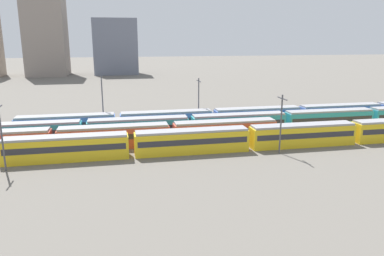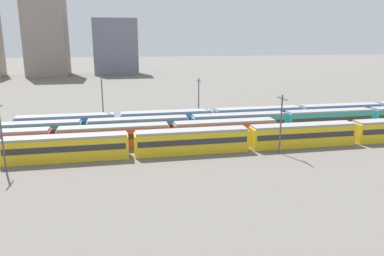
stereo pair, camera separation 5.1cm
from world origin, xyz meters
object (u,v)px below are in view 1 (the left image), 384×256
(train_track_1, at_px, (114,136))
(catenary_pole_3, at_px, (199,99))
(train_track_3, at_px, (257,116))
(catenary_pole_0, at_px, (281,121))
(train_track_2, at_px, (285,121))
(catenary_pole_1, at_px, (103,100))
(train_track_0, at_px, (302,135))
(catenary_pole_2, at_px, (1,134))

(train_track_1, relative_size, catenary_pole_3, 5.73)
(train_track_3, relative_size, catenary_pole_0, 10.06)
(train_track_2, distance_m, catenary_pole_1, 35.94)
(catenary_pole_1, bearing_deg, train_track_0, -29.53)
(catenary_pole_2, bearing_deg, train_track_2, 15.97)
(catenary_pole_0, xyz_separation_m, catenary_pole_3, (-8.22, 21.85, 0.22))
(train_track_3, xyz_separation_m, catenary_pole_2, (-43.59, -18.73, 3.35))
(train_track_1, height_order, catenary_pole_0, catenary_pole_0)
(catenary_pole_0, distance_m, catenary_pole_1, 35.15)
(catenary_pole_1, bearing_deg, train_track_3, -5.70)
(train_track_1, relative_size, catenary_pole_2, 5.91)
(train_track_3, height_order, catenary_pole_2, catenary_pole_2)
(train_track_0, distance_m, catenary_pole_2, 45.76)
(train_track_1, bearing_deg, catenary_pole_3, 38.19)
(train_track_3, bearing_deg, catenary_pole_2, -156.75)
(train_track_3, distance_m, catenary_pole_1, 31.48)
(train_track_1, distance_m, catenary_pole_1, 14.22)
(train_track_2, bearing_deg, train_track_0, -99.46)
(train_track_2, relative_size, train_track_3, 1.20)
(train_track_0, relative_size, catenary_pole_0, 10.06)
(catenary_pole_1, bearing_deg, catenary_pole_0, -38.38)
(train_track_3, xyz_separation_m, catenary_pole_1, (-31.08, 3.10, 3.94))
(catenary_pole_0, bearing_deg, catenary_pole_3, 110.62)
(train_track_2, bearing_deg, train_track_1, -170.94)
(train_track_0, bearing_deg, catenary_pole_2, -176.07)
(train_track_1, xyz_separation_m, catenary_pole_1, (-2.12, 13.50, 3.94))
(catenary_pole_0, bearing_deg, train_track_1, 161.88)
(catenary_pole_2, bearing_deg, catenary_pole_3, 34.46)
(train_track_0, relative_size, catenary_pole_2, 9.92)
(train_track_1, distance_m, train_track_2, 33.03)
(train_track_1, bearing_deg, train_track_3, 19.76)
(catenary_pole_1, bearing_deg, train_track_1, -81.06)
(catenary_pole_1, distance_m, catenary_pole_2, 25.17)
(catenary_pole_2, bearing_deg, train_track_0, 3.93)
(catenary_pole_3, bearing_deg, train_track_1, -141.81)
(catenary_pole_0, distance_m, catenary_pole_3, 23.34)
(train_track_1, distance_m, train_track_3, 30.76)
(train_track_0, xyz_separation_m, catenary_pole_2, (-45.53, -3.13, 3.35))
(catenary_pole_1, xyz_separation_m, catenary_pole_3, (19.32, 0.03, -0.43))
(catenary_pole_1, xyz_separation_m, catenary_pole_2, (-12.52, -21.83, -0.58))
(train_track_1, height_order, catenary_pole_2, catenary_pole_2)
(catenary_pole_0, height_order, catenary_pole_3, catenary_pole_3)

